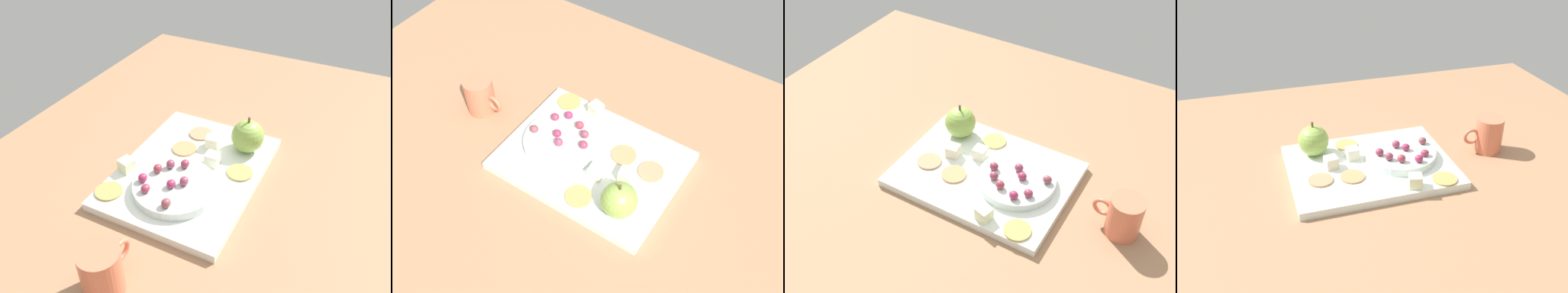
# 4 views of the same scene
# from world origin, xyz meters

# --- Properties ---
(table) EXTENTS (1.36, 0.99, 0.05)m
(table) POSITION_xyz_m (0.00, 0.00, 0.02)
(table) COLOR #986F4E
(table) RESTS_ON ground
(platter) EXTENTS (0.36, 0.27, 0.02)m
(platter) POSITION_xyz_m (0.02, 0.04, 0.06)
(platter) COLOR white
(platter) RESTS_ON table
(serving_dish) EXTENTS (0.16, 0.16, 0.02)m
(serving_dish) POSITION_xyz_m (-0.05, 0.04, 0.07)
(serving_dish) COLOR silver
(serving_dish) RESTS_ON platter
(apple_whole) EXTENTS (0.07, 0.07, 0.07)m
(apple_whole) POSITION_xyz_m (0.13, -0.04, 0.10)
(apple_whole) COLOR #85AA47
(apple_whole) RESTS_ON platter
(apple_stem) EXTENTS (0.01, 0.01, 0.01)m
(apple_stem) POSITION_xyz_m (0.13, -0.04, 0.14)
(apple_stem) COLOR brown
(apple_stem) RESTS_ON apple_whole
(cheese_cube_0) EXTENTS (0.03, 0.03, 0.03)m
(cheese_cube_0) POSITION_xyz_m (0.05, 0.01, 0.08)
(cheese_cube_0) COLOR white
(cheese_cube_0) RESTS_ON platter
(cheese_cube_1) EXTENTS (0.03, 0.03, 0.03)m
(cheese_cube_1) POSITION_xyz_m (-0.04, 0.15, 0.08)
(cheese_cube_1) COLOR #EAF2BF
(cheese_cube_1) RESTS_ON platter
(cheese_cube_2) EXTENTS (0.03, 0.03, 0.03)m
(cheese_cube_2) POSITION_xyz_m (0.11, 0.03, 0.08)
(cheese_cube_2) COLOR #F0E7C5
(cheese_cube_2) RESTS_ON platter
(cracker_0) EXTENTS (0.05, 0.05, 0.00)m
(cracker_0) POSITION_xyz_m (0.14, 0.08, 0.07)
(cracker_0) COLOR tan
(cracker_0) RESTS_ON platter
(cracker_1) EXTENTS (0.05, 0.05, 0.00)m
(cracker_1) POSITION_xyz_m (-0.11, 0.15, 0.07)
(cracker_1) COLOR #A9904D
(cracker_1) RESTS_ON platter
(cracker_2) EXTENTS (0.05, 0.05, 0.00)m
(cracker_2) POSITION_xyz_m (0.07, 0.08, 0.07)
(cracker_2) COLOR tan
(cracker_2) RESTS_ON platter
(cracker_3) EXTENTS (0.05, 0.05, 0.00)m
(cracker_3) POSITION_xyz_m (0.05, -0.05, 0.07)
(cracker_3) COLOR tan
(cracker_3) RESTS_ON platter
(grape_0) EXTENTS (0.02, 0.02, 0.02)m
(grape_0) POSITION_xyz_m (-0.06, 0.04, 0.09)
(grape_0) COLOR #922A4D
(grape_0) RESTS_ON serving_dish
(grape_1) EXTENTS (0.02, 0.02, 0.02)m
(grape_1) POSITION_xyz_m (-0.07, 0.09, 0.09)
(grape_1) COLOR #9B2A52
(grape_1) RESTS_ON serving_dish
(grape_2) EXTENTS (0.02, 0.02, 0.02)m
(grape_2) POSITION_xyz_m (-0.04, 0.08, 0.09)
(grape_2) COLOR #963441
(grape_2) RESTS_ON serving_dish
(grape_3) EXTENTS (0.02, 0.02, 0.02)m
(grape_3) POSITION_xyz_m (-0.11, 0.02, 0.09)
(grape_3) COLOR brown
(grape_3) RESTS_ON serving_dish
(grape_4) EXTENTS (0.02, 0.02, 0.02)m
(grape_4) POSITION_xyz_m (0.00, 0.04, 0.09)
(grape_4) COLOR #893147
(grape_4) RESTS_ON serving_dish
(grape_5) EXTENTS (0.02, 0.02, 0.02)m
(grape_5) POSITION_xyz_m (-0.01, 0.07, 0.09)
(grape_5) COLOR #82394D
(grape_5) RESTS_ON serving_dish
(grape_6) EXTENTS (0.02, 0.02, 0.02)m
(grape_6) POSITION_xyz_m (-0.05, 0.02, 0.09)
(grape_6) COLOR #8D3955
(grape_6) RESTS_ON serving_dish
(grape_7) EXTENTS (0.02, 0.02, 0.02)m
(grape_7) POSITION_xyz_m (-0.09, 0.07, 0.09)
(grape_7) COLOR #8E3048
(grape_7) RESTS_ON serving_dish
(cup) EXTENTS (0.10, 0.06, 0.09)m
(cup) POSITION_xyz_m (-0.27, 0.04, 0.09)
(cup) COLOR #DB6E4E
(cup) RESTS_ON table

